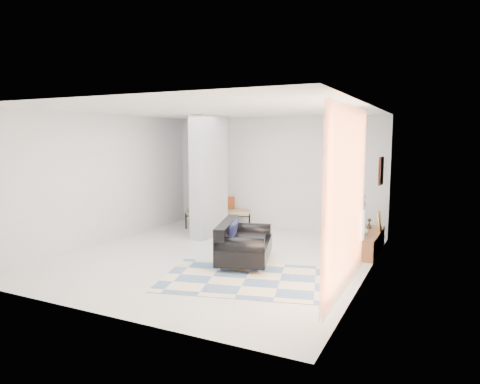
% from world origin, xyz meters
% --- Properties ---
extents(floor, '(6.00, 6.00, 0.00)m').
position_xyz_m(floor, '(0.00, 0.00, 0.00)').
color(floor, white).
rests_on(floor, ground).
extents(ceiling, '(6.00, 6.00, 0.00)m').
position_xyz_m(ceiling, '(0.00, 0.00, 2.80)').
color(ceiling, white).
rests_on(ceiling, wall_back).
extents(wall_back, '(6.00, 0.00, 6.00)m').
position_xyz_m(wall_back, '(0.00, 3.00, 1.40)').
color(wall_back, silver).
rests_on(wall_back, ground).
extents(wall_front, '(6.00, 0.00, 6.00)m').
position_xyz_m(wall_front, '(0.00, -3.00, 1.40)').
color(wall_front, silver).
rests_on(wall_front, ground).
extents(wall_left, '(0.00, 6.00, 6.00)m').
position_xyz_m(wall_left, '(-2.75, 0.00, 1.40)').
color(wall_left, silver).
rests_on(wall_left, ground).
extents(wall_right, '(0.00, 6.00, 6.00)m').
position_xyz_m(wall_right, '(2.75, 0.00, 1.40)').
color(wall_right, silver).
rests_on(wall_right, ground).
extents(partition_column, '(0.35, 1.20, 2.80)m').
position_xyz_m(partition_column, '(-1.10, 1.60, 1.40)').
color(partition_column, '#ABB0B2').
rests_on(partition_column, floor).
extents(hallway_door, '(0.85, 0.06, 2.04)m').
position_xyz_m(hallway_door, '(-2.10, 2.96, 1.02)').
color(hallway_door, white).
rests_on(hallway_door, floor).
extents(curtain, '(0.00, 2.55, 2.55)m').
position_xyz_m(curtain, '(2.67, -1.15, 1.45)').
color(curtain, '#D46837').
rests_on(curtain, wall_right).
extents(wall_art, '(0.04, 0.45, 0.55)m').
position_xyz_m(wall_art, '(2.72, 1.70, 1.65)').
color(wall_art, black).
rests_on(wall_art, wall_right).
extents(media_console, '(0.45, 1.61, 0.80)m').
position_xyz_m(media_console, '(2.52, 1.70, 0.21)').
color(media_console, brown).
rests_on(media_console, floor).
extents(loveseat, '(1.27, 1.68, 0.76)m').
position_xyz_m(loveseat, '(0.54, -0.08, 0.36)').
color(loveseat, silver).
rests_on(loveseat, floor).
extents(daybed, '(1.77, 1.29, 0.77)m').
position_xyz_m(daybed, '(-1.44, 2.62, 0.42)').
color(daybed, black).
rests_on(daybed, floor).
extents(area_rug, '(3.07, 2.42, 0.01)m').
position_xyz_m(area_rug, '(1.01, -0.90, 0.01)').
color(area_rug, beige).
rests_on(area_rug, floor).
extents(cylinder_lamp, '(0.10, 0.10, 0.57)m').
position_xyz_m(cylinder_lamp, '(2.50, 1.00, 0.68)').
color(cylinder_lamp, white).
rests_on(cylinder_lamp, media_console).
extents(bronze_figurine, '(0.12, 0.12, 0.21)m').
position_xyz_m(bronze_figurine, '(2.47, 2.11, 0.51)').
color(bronze_figurine, '#312115').
rests_on(bronze_figurine, media_console).
extents(vase, '(0.21, 0.21, 0.19)m').
position_xyz_m(vase, '(2.47, 1.45, 0.50)').
color(vase, silver).
rests_on(vase, media_console).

